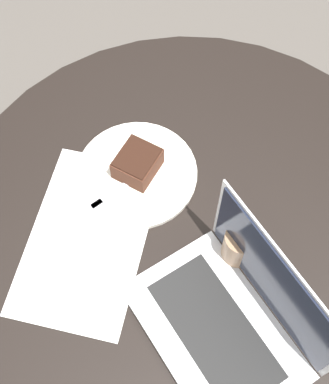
{
  "coord_description": "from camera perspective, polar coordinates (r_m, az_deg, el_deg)",
  "views": [
    {
      "loc": [
        -0.38,
        -0.26,
        1.78
      ],
      "look_at": [
        0.01,
        0.09,
        0.78
      ],
      "focal_mm": 50.0,
      "sensor_mm": 36.0,
      "label": 1
    }
  ],
  "objects": [
    {
      "name": "ground_plane",
      "position": [
        1.83,
        1.97,
        -13.1
      ],
      "size": [
        12.0,
        12.0,
        0.0
      ],
      "primitive_type": "plane",
      "color": "#4C4742"
    },
    {
      "name": "dining_table",
      "position": [
        1.26,
        2.81,
        -6.32
      ],
      "size": [
        1.08,
        1.08,
        0.74
      ],
      "color": "black",
      "rests_on": "ground_plane"
    },
    {
      "name": "plate",
      "position": [
        1.19,
        -2.97,
        1.99
      ],
      "size": [
        0.27,
        0.27,
        0.01
      ],
      "color": "silver",
      "rests_on": "dining_table"
    },
    {
      "name": "fork",
      "position": [
        1.16,
        -5.11,
        0.16
      ],
      "size": [
        0.17,
        0.05,
        0.0
      ],
      "rotation": [
        0.0,
        0.0,
        2.97
      ],
      "color": "silver",
      "rests_on": "plate"
    },
    {
      "name": "laptop",
      "position": [
        1.03,
        7.02,
        -13.24
      ],
      "size": [
        0.31,
        0.39,
        0.23
      ],
      "rotation": [
        0.0,
        0.0,
        7.59
      ],
      "color": "silver",
      "rests_on": "dining_table"
    },
    {
      "name": "cake_slice",
      "position": [
        1.16,
        -2.91,
        3.09
      ],
      "size": [
        0.11,
        0.1,
        0.06
      ],
      "rotation": [
        0.0,
        0.0,
        3.37
      ],
      "color": "#472619",
      "rests_on": "plate"
    },
    {
      "name": "paper_document",
      "position": [
        1.13,
        -8.2,
        -4.85
      ],
      "size": [
        0.46,
        0.4,
        0.0
      ],
      "rotation": [
        0.0,
        0.0,
        0.51
      ],
      "color": "white",
      "rests_on": "dining_table"
    },
    {
      "name": "coffee_glass",
      "position": [
        1.07,
        7.94,
        -5.83
      ],
      "size": [
        0.07,
        0.07,
        0.1
      ],
      "color": "#997556",
      "rests_on": "dining_table"
    }
  ]
}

